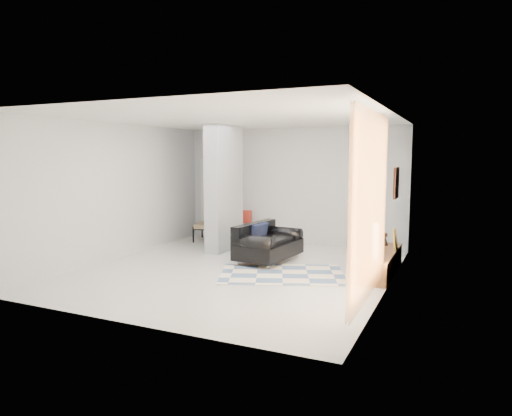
% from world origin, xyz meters
% --- Properties ---
extents(floor, '(6.00, 6.00, 0.00)m').
position_xyz_m(floor, '(0.00, 0.00, 0.00)').
color(floor, silver).
rests_on(floor, ground).
extents(ceiling, '(6.00, 6.00, 0.00)m').
position_xyz_m(ceiling, '(0.00, 0.00, 2.80)').
color(ceiling, white).
rests_on(ceiling, wall_back).
extents(wall_back, '(6.00, 0.00, 6.00)m').
position_xyz_m(wall_back, '(0.00, 3.00, 1.40)').
color(wall_back, silver).
rests_on(wall_back, ground).
extents(wall_front, '(6.00, 0.00, 6.00)m').
position_xyz_m(wall_front, '(0.00, -3.00, 1.40)').
color(wall_front, silver).
rests_on(wall_front, ground).
extents(wall_left, '(0.00, 6.00, 6.00)m').
position_xyz_m(wall_left, '(-2.75, 0.00, 1.40)').
color(wall_left, silver).
rests_on(wall_left, ground).
extents(wall_right, '(0.00, 6.00, 6.00)m').
position_xyz_m(wall_right, '(2.75, 0.00, 1.40)').
color(wall_right, silver).
rests_on(wall_right, ground).
extents(partition_column, '(0.35, 1.20, 2.80)m').
position_xyz_m(partition_column, '(-1.10, 1.60, 1.40)').
color(partition_column, '#A1A5A8').
rests_on(partition_column, floor).
extents(hallway_door, '(0.85, 0.06, 2.04)m').
position_xyz_m(hallway_door, '(-2.10, 2.96, 1.02)').
color(hallway_door, white).
rests_on(hallway_door, floor).
extents(curtain, '(0.00, 2.55, 2.55)m').
position_xyz_m(curtain, '(2.67, -1.15, 1.45)').
color(curtain, orange).
rests_on(curtain, wall_right).
extents(wall_art, '(0.04, 0.45, 0.55)m').
position_xyz_m(wall_art, '(2.72, 0.90, 1.65)').
color(wall_art, '#3F1E11').
rests_on(wall_art, wall_right).
extents(media_console, '(0.45, 1.95, 0.80)m').
position_xyz_m(media_console, '(2.52, 0.90, 0.20)').
color(media_console, brown).
rests_on(media_console, floor).
extents(loveseat, '(1.04, 1.59, 0.76)m').
position_xyz_m(loveseat, '(0.21, 0.95, 0.36)').
color(loveseat, silver).
rests_on(loveseat, floor).
extents(daybed, '(2.00, 1.23, 0.77)m').
position_xyz_m(daybed, '(-1.43, 2.62, 0.41)').
color(daybed, black).
rests_on(daybed, floor).
extents(area_rug, '(2.59, 2.19, 0.01)m').
position_xyz_m(area_rug, '(0.90, 0.08, 0.01)').
color(area_rug, beige).
rests_on(area_rug, floor).
extents(cylinder_lamp, '(0.11, 0.11, 0.61)m').
position_xyz_m(cylinder_lamp, '(2.50, 0.27, 0.70)').
color(cylinder_lamp, beige).
rests_on(cylinder_lamp, media_console).
extents(bronze_figurine, '(0.13, 0.13, 0.24)m').
position_xyz_m(bronze_figurine, '(2.47, 1.53, 0.52)').
color(bronze_figurine, '#2F1F14').
rests_on(bronze_figurine, media_console).
extents(vase, '(0.20, 0.20, 0.19)m').
position_xyz_m(vase, '(2.47, 0.70, 0.49)').
color(vase, silver).
rests_on(vase, media_console).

